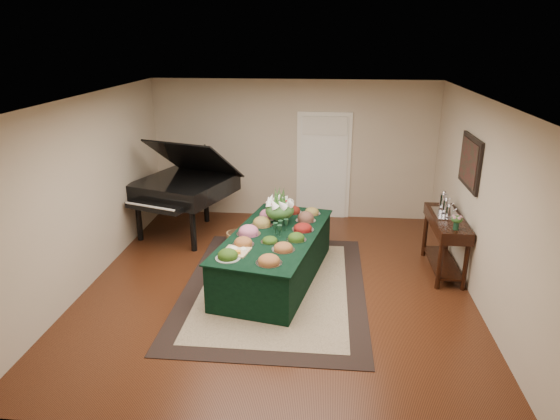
# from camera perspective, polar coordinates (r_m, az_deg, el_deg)

# --- Properties ---
(ground) EXTENTS (6.00, 6.00, 0.00)m
(ground) POSITION_cam_1_polar(r_m,az_deg,el_deg) (7.47, -0.22, -8.39)
(ground) COLOR black
(ground) RESTS_ON ground
(area_rug) EXTENTS (2.60, 3.64, 0.01)m
(area_rug) POSITION_cam_1_polar(r_m,az_deg,el_deg) (7.36, -0.63, -8.78)
(area_rug) COLOR black
(area_rug) RESTS_ON ground
(kitchen_doorway) EXTENTS (1.05, 0.07, 2.10)m
(kitchen_doorway) POSITION_cam_1_polar(r_m,az_deg,el_deg) (9.85, 4.99, 4.88)
(kitchen_doorway) COLOR white
(kitchen_doorway) RESTS_ON ground
(buffet_table) EXTENTS (1.69, 2.75, 0.73)m
(buffet_table) POSITION_cam_1_polar(r_m,az_deg,el_deg) (7.45, -0.58, -5.31)
(buffet_table) COLOR black
(buffet_table) RESTS_ON ground
(food_platters) EXTENTS (1.33, 2.27, 0.12)m
(food_platters) POSITION_cam_1_polar(r_m,az_deg,el_deg) (7.33, -0.70, -2.31)
(food_platters) COLOR silver
(food_platters) RESTS_ON buffet_table
(cutting_board) EXTENTS (0.40, 0.40, 0.10)m
(cutting_board) POSITION_cam_1_polar(r_m,az_deg,el_deg) (6.75, -5.00, -4.48)
(cutting_board) COLOR tan
(cutting_board) RESTS_ON buffet_table
(green_goblets) EXTENTS (0.22, 0.33, 0.18)m
(green_goblets) POSITION_cam_1_polar(r_m,az_deg,el_deg) (7.31, 0.04, -1.99)
(green_goblets) COLOR #143320
(green_goblets) RESTS_ON buffet_table
(floral_centerpiece) EXTENTS (0.46, 0.46, 0.46)m
(floral_centerpiece) POSITION_cam_1_polar(r_m,az_deg,el_deg) (7.62, -0.05, 0.38)
(floral_centerpiece) COLOR #143320
(floral_centerpiece) RESTS_ON buffet_table
(grand_piano) EXTENTS (1.98, 2.08, 1.79)m
(grand_piano) POSITION_cam_1_polar(r_m,az_deg,el_deg) (9.13, -10.89, 2.64)
(grand_piano) COLOR black
(grand_piano) RESTS_ON ground
(wicker_basket) EXTENTS (0.36, 0.36, 0.22)m
(wicker_basket) POSITION_cam_1_polar(r_m,az_deg,el_deg) (8.77, -4.98, -3.26)
(wicker_basket) COLOR olive
(wicker_basket) RESTS_ON ground
(mahogany_sideboard) EXTENTS (0.45, 1.37, 0.90)m
(mahogany_sideboard) POSITION_cam_1_polar(r_m,az_deg,el_deg) (7.95, 18.46, -2.12)
(mahogany_sideboard) COLOR black
(mahogany_sideboard) RESTS_ON ground
(tea_service) EXTENTS (0.34, 0.58, 0.30)m
(tea_service) POSITION_cam_1_polar(r_m,az_deg,el_deg) (8.01, 18.44, 0.46)
(tea_service) COLOR silver
(tea_service) RESTS_ON mahogany_sideboard
(pink_bouquet) EXTENTS (0.17, 0.17, 0.22)m
(pink_bouquet) POSITION_cam_1_polar(r_m,az_deg,el_deg) (7.37, 19.56, -1.06)
(pink_bouquet) COLOR #143320
(pink_bouquet) RESTS_ON mahogany_sideboard
(wall_painting) EXTENTS (0.05, 0.95, 0.75)m
(wall_painting) POSITION_cam_1_polar(r_m,az_deg,el_deg) (7.71, 20.89, 5.13)
(wall_painting) COLOR black
(wall_painting) RESTS_ON ground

